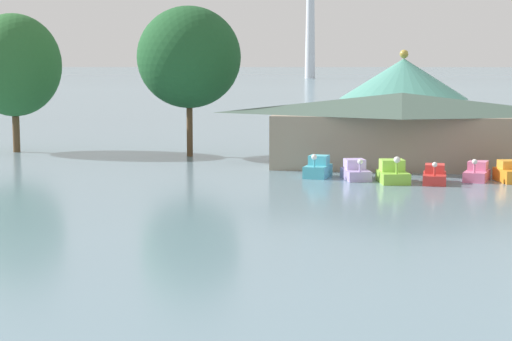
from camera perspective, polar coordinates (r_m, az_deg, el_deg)
name	(u,v)px	position (r m, az deg, el deg)	size (l,w,h in m)	color
pedal_boat_cyan	(318,168)	(55.83, 4.08, 0.13)	(1.74, 2.55, 1.58)	#4CB7CC
pedal_boat_lavender	(356,171)	(55.13, 6.53, -0.06)	(2.14, 3.11, 1.41)	#B299D8
pedal_boat_lime	(393,173)	(53.98, 8.94, -0.19)	(2.19, 3.01, 1.72)	#8CCC3F
pedal_boat_red	(435,176)	(54.10, 11.62, -0.34)	(1.50, 2.94, 1.43)	red
pedal_boat_pink	(477,173)	(55.91, 14.28, -0.15)	(1.91, 2.95, 1.46)	pink
pedal_boat_orange	(512,173)	(55.86, 16.40, -0.16)	(2.13, 2.81, 1.65)	orange
boathouse	(401,128)	(61.57, 9.50, 2.74)	(19.06, 7.70, 5.20)	gray
green_roof_pavilion	(403,97)	(71.55, 9.61, 4.74)	(10.29, 10.29, 8.29)	brown
shoreline_tree_tall_left	(14,65)	(73.36, -15.57, 6.66)	(7.62, 7.62, 11.20)	brown
shoreline_tree_mid	(189,57)	(67.76, -4.41, 7.40)	(8.01, 8.01, 11.60)	brown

